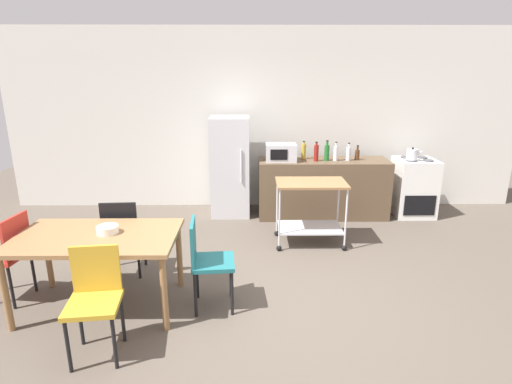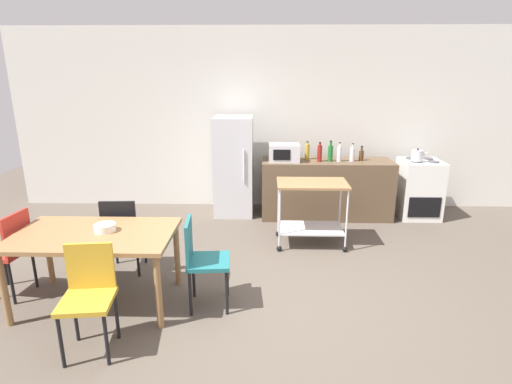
{
  "view_description": "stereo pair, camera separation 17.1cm",
  "coord_description": "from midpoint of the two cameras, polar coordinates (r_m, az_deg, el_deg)",
  "views": [
    {
      "loc": [
        -0.21,
        -3.64,
        2.23
      ],
      "look_at": [
        -0.16,
        1.2,
        0.8
      ],
      "focal_mm": 28.97,
      "sensor_mm": 36.0,
      "label": 1
    },
    {
      "loc": [
        -0.04,
        -3.63,
        2.23
      ],
      "look_at": [
        -0.16,
        1.2,
        0.8
      ],
      "focal_mm": 28.97,
      "sensor_mm": 36.0,
      "label": 2
    }
  ],
  "objects": [
    {
      "name": "ground_plane",
      "position": [
        4.26,
        3.02,
        -15.06
      ],
      "size": [
        12.0,
        12.0,
        0.0
      ],
      "primitive_type": "plane",
      "color": "brown"
    },
    {
      "name": "back_wall",
      "position": [
        6.88,
        2.52,
        9.94
      ],
      "size": [
        8.4,
        0.12,
        2.9
      ],
      "primitive_type": "cube",
      "color": "silver",
      "rests_on": "ground_plane"
    },
    {
      "name": "kitchen_counter",
      "position": [
        6.56,
        10.38,
        0.46
      ],
      "size": [
        2.0,
        0.64,
        0.9
      ],
      "primitive_type": "cube",
      "color": "brown",
      "rests_on": "ground_plane"
    },
    {
      "name": "dining_table",
      "position": [
        4.21,
        -20.3,
        -6.32
      ],
      "size": [
        1.5,
        0.9,
        0.75
      ],
      "color": "olive",
      "rests_on": "ground_plane"
    },
    {
      "name": "chair_red",
      "position": [
        4.8,
        -30.05,
        -6.74
      ],
      "size": [
        0.44,
        0.44,
        0.89
      ],
      "rotation": [
        0.0,
        0.0,
        -1.69
      ],
      "color": "#B72D23",
      "rests_on": "ground_plane"
    },
    {
      "name": "chair_black",
      "position": [
        4.83,
        -16.98,
        -5.04
      ],
      "size": [
        0.42,
        0.42,
        0.89
      ],
      "rotation": [
        0.0,
        0.0,
        3.2
      ],
      "color": "black",
      "rests_on": "ground_plane"
    },
    {
      "name": "chair_teal",
      "position": [
        4.0,
        -6.28,
        -8.93
      ],
      "size": [
        0.43,
        0.43,
        0.89
      ],
      "rotation": [
        0.0,
        0.0,
        1.65
      ],
      "color": "#1E666B",
      "rests_on": "ground_plane"
    },
    {
      "name": "chair_mustard",
      "position": [
        3.64,
        -20.85,
        -12.75
      ],
      "size": [
        0.44,
        0.44,
        0.89
      ],
      "rotation": [
        0.0,
        0.0,
        0.12
      ],
      "color": "gold",
      "rests_on": "ground_plane"
    },
    {
      "name": "stove_oven",
      "position": [
        6.96,
        22.24,
        0.4
      ],
      "size": [
        0.6,
        0.61,
        0.92
      ],
      "color": "white",
      "rests_on": "ground_plane"
    },
    {
      "name": "refrigerator",
      "position": [
        6.51,
        -2.33,
        3.54
      ],
      "size": [
        0.6,
        0.63,
        1.55
      ],
      "color": "silver",
      "rests_on": "ground_plane"
    },
    {
      "name": "kitchen_cart",
      "position": [
        5.43,
        8.57,
        -1.49
      ],
      "size": [
        0.91,
        0.57,
        0.85
      ],
      "color": "olive",
      "rests_on": "ground_plane"
    },
    {
      "name": "microwave",
      "position": [
        6.3,
        4.67,
        5.43
      ],
      "size": [
        0.46,
        0.35,
        0.26
      ],
      "color": "silver",
      "rests_on": "kitchen_counter"
    },
    {
      "name": "bottle_sparkling_water",
      "position": [
        6.48,
        7.84,
        5.57
      ],
      "size": [
        0.07,
        0.07,
        0.28
      ],
      "color": "gold",
      "rests_on": "kitchen_counter"
    },
    {
      "name": "bottle_wine",
      "position": [
        6.34,
        9.54,
        5.33
      ],
      "size": [
        0.07,
        0.07,
        0.3
      ],
      "color": "maroon",
      "rests_on": "kitchen_counter"
    },
    {
      "name": "bottle_olive_oil",
      "position": [
        6.39,
        10.99,
        5.34
      ],
      "size": [
        0.08,
        0.08,
        0.31
      ],
      "color": "#1E6628",
      "rests_on": "kitchen_counter"
    },
    {
      "name": "bottle_sesame_oil",
      "position": [
        6.41,
        12.19,
        5.21
      ],
      "size": [
        0.07,
        0.07,
        0.29
      ],
      "color": "silver",
      "rests_on": "kitchen_counter"
    },
    {
      "name": "bottle_soda",
      "position": [
        6.46,
        13.89,
        5.11
      ],
      "size": [
        0.07,
        0.07,
        0.27
      ],
      "color": "silver",
      "rests_on": "kitchen_counter"
    },
    {
      "name": "bottle_hot_sauce",
      "position": [
        6.55,
        15.07,
        4.96
      ],
      "size": [
        0.07,
        0.07,
        0.23
      ],
      "color": "#4C2D19",
      "rests_on": "kitchen_counter"
    },
    {
      "name": "fruit_bowl",
      "position": [
        4.18,
        -19.03,
        -4.68
      ],
      "size": [
        0.2,
        0.2,
        0.07
      ],
      "primitive_type": "cylinder",
      "color": "white",
      "rests_on": "dining_table"
    },
    {
      "name": "kettle",
      "position": [
        6.7,
        22.08,
        4.69
      ],
      "size": [
        0.24,
        0.17,
        0.19
      ],
      "color": "silver",
      "rests_on": "stove_oven"
    }
  ]
}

